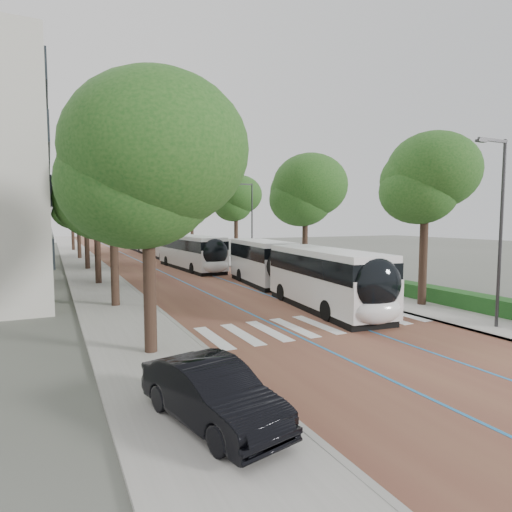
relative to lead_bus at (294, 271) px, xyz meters
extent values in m
plane|color=#51544C|center=(-2.79, -7.38, -1.63)|extent=(160.00, 160.00, 0.00)
cube|color=brown|center=(-2.79, 32.62, -1.62)|extent=(11.00, 140.00, 0.02)
cube|color=gray|center=(-10.29, 32.62, -1.57)|extent=(4.00, 140.00, 0.12)
cube|color=gray|center=(4.71, 32.62, -1.57)|extent=(4.00, 140.00, 0.12)
cube|color=gray|center=(-8.39, 32.62, -1.57)|extent=(0.20, 140.00, 0.14)
cube|color=gray|center=(2.81, 32.62, -1.57)|extent=(0.20, 140.00, 0.14)
cube|color=silver|center=(-7.59, -6.38, -1.60)|extent=(0.55, 3.60, 0.01)
cube|color=silver|center=(-6.34, -6.38, -1.60)|extent=(0.55, 3.60, 0.01)
cube|color=silver|center=(-5.09, -6.38, -1.60)|extent=(0.55, 3.60, 0.01)
cube|color=silver|center=(-3.84, -6.38, -1.60)|extent=(0.55, 3.60, 0.01)
cube|color=silver|center=(-2.59, -6.38, -1.60)|extent=(0.55, 3.60, 0.01)
cube|color=silver|center=(-1.34, -6.38, -1.60)|extent=(0.55, 3.60, 0.01)
cube|color=silver|center=(-0.09, -6.38, -1.60)|extent=(0.55, 3.60, 0.01)
cube|color=silver|center=(1.16, -6.38, -1.60)|extent=(0.55, 3.60, 0.01)
cube|color=silver|center=(2.41, -6.38, -1.60)|extent=(0.55, 3.60, 0.01)
cube|color=#2371AF|center=(-4.39, 32.62, -1.60)|extent=(0.12, 126.00, 0.01)
cube|color=#2371AF|center=(-1.19, 32.62, -1.60)|extent=(0.12, 126.00, 0.01)
cube|color=black|center=(-13.24, 20.62, 1.37)|extent=(0.12, 38.00, 1.60)
cube|color=black|center=(-13.24, 20.62, 4.57)|extent=(0.12, 38.00, 1.60)
cube|color=black|center=(-13.24, 20.62, 7.77)|extent=(0.12, 38.00, 1.60)
cube|color=black|center=(-13.24, 20.62, 10.77)|extent=(0.12, 38.00, 1.60)
cube|color=#194919|center=(6.31, -7.38, -1.11)|extent=(1.20, 14.00, 0.80)
cylinder|color=#2D2D30|center=(4.01, -10.38, 2.49)|extent=(0.14, 0.14, 8.00)
cube|color=#2D2D30|center=(3.21, -10.38, 6.39)|extent=(1.70, 0.12, 0.12)
cube|color=#2D2D30|center=(2.51, -10.38, 6.31)|extent=(0.50, 0.20, 0.10)
cylinder|color=#2D2D30|center=(4.01, 14.62, 2.49)|extent=(0.14, 0.14, 8.00)
cube|color=#2D2D30|center=(3.21, 14.62, 6.39)|extent=(1.70, 0.12, 0.12)
cube|color=#2D2D30|center=(2.51, 14.62, 6.31)|extent=(0.50, 0.20, 0.10)
cylinder|color=#2D2D30|center=(-8.89, 0.62, 2.49)|extent=(0.14, 0.14, 8.00)
cylinder|color=black|center=(-10.29, -7.38, 0.68)|extent=(0.44, 0.44, 4.62)
ellipsoid|color=#184516|center=(-10.29, -7.38, 4.88)|extent=(6.27, 6.27, 5.33)
cylinder|color=black|center=(-10.29, 1.62, 0.63)|extent=(0.44, 0.44, 4.52)
ellipsoid|color=#184516|center=(-10.29, 1.62, 4.75)|extent=(6.31, 6.31, 5.36)
cylinder|color=black|center=(-10.29, 10.62, 1.06)|extent=(0.44, 0.44, 5.38)
ellipsoid|color=#184516|center=(-10.29, 10.62, 5.95)|extent=(5.90, 5.90, 5.01)
cylinder|color=black|center=(-10.29, 20.62, 0.56)|extent=(0.44, 0.44, 4.38)
ellipsoid|color=#184516|center=(-10.29, 20.62, 4.55)|extent=(5.48, 5.48, 4.65)
cylinder|color=black|center=(-10.29, 32.62, 0.62)|extent=(0.44, 0.44, 4.50)
ellipsoid|color=#184516|center=(-10.29, 32.62, 4.71)|extent=(6.42, 6.42, 5.46)
cylinder|color=black|center=(-10.29, 47.62, 0.88)|extent=(0.44, 0.44, 5.03)
ellipsoid|color=#184516|center=(-10.29, 47.62, 5.45)|extent=(6.39, 6.39, 5.43)
cylinder|color=black|center=(4.91, -5.38, 0.77)|extent=(0.44, 0.44, 4.80)
ellipsoid|color=#184516|center=(4.91, -5.38, 5.13)|extent=(4.89, 4.89, 4.15)
cylinder|color=black|center=(4.91, 6.62, 0.79)|extent=(0.44, 0.44, 4.84)
ellipsoid|color=#184516|center=(4.91, 6.62, 5.19)|extent=(5.91, 5.91, 5.02)
cylinder|color=black|center=(4.91, 20.62, 0.78)|extent=(0.44, 0.44, 4.82)
ellipsoid|color=#184516|center=(4.91, 20.62, 5.16)|extent=(4.95, 4.95, 4.21)
cylinder|color=black|center=(4.91, 36.62, 0.62)|extent=(0.44, 0.44, 4.50)
ellipsoid|color=#184516|center=(4.91, 36.62, 4.72)|extent=(5.92, 5.92, 5.03)
cylinder|color=black|center=(0.13, 1.29, 0.15)|extent=(2.38, 1.13, 2.30)
cube|color=silver|center=(-0.39, -3.81, -0.37)|extent=(3.45, 9.57, 1.82)
cube|color=black|center=(-0.39, -3.81, 0.77)|extent=(3.47, 9.39, 0.97)
cube|color=silver|center=(-0.39, -3.81, 1.42)|extent=(3.38, 9.38, 0.31)
cube|color=black|center=(-0.39, -3.81, -1.45)|extent=(3.36, 9.19, 0.35)
cube|color=silver|center=(0.58, 5.59, -0.37)|extent=(3.28, 7.96, 1.82)
cube|color=black|center=(0.58, 5.59, 0.77)|extent=(3.31, 7.81, 0.97)
cube|color=silver|center=(0.58, 5.59, 1.42)|extent=(3.22, 7.80, 0.31)
cube|color=black|center=(0.58, 5.59, -1.45)|extent=(3.20, 7.64, 0.35)
ellipsoid|color=black|center=(-0.86, -8.32, 0.38)|extent=(2.45, 1.34, 2.28)
ellipsoid|color=silver|center=(-0.86, -8.37, -0.76)|extent=(2.44, 1.24, 1.14)
cylinder|color=black|center=(-1.75, -5.96, -1.13)|extent=(0.40, 1.03, 1.00)
cylinder|color=black|center=(0.50, -6.19, -1.13)|extent=(0.40, 1.03, 1.00)
cylinder|color=black|center=(-0.37, 7.37, -1.13)|extent=(0.40, 1.03, 1.00)
cylinder|color=black|center=(1.87, 7.14, -1.13)|extent=(0.40, 1.03, 1.00)
cylinder|color=black|center=(-1.20, -0.63, -1.13)|extent=(0.40, 1.03, 1.00)
cylinder|color=black|center=(1.05, -0.86, -1.13)|extent=(0.40, 1.03, 1.00)
cube|color=silver|center=(-1.36, 17.01, -0.37)|extent=(3.19, 12.12, 1.82)
cube|color=black|center=(-1.36, 17.01, 0.77)|extent=(3.21, 11.89, 0.97)
cube|color=silver|center=(-1.36, 17.01, 1.42)|extent=(3.12, 11.88, 0.31)
cube|color=black|center=(-1.36, 17.01, -1.45)|extent=(3.11, 11.64, 0.35)
ellipsoid|color=black|center=(-1.03, 11.17, 0.38)|extent=(2.41, 1.23, 2.28)
ellipsoid|color=silver|center=(-1.02, 11.12, -0.76)|extent=(2.40, 1.13, 1.14)
cylinder|color=black|center=(-2.28, 13.35, -1.13)|extent=(0.36, 1.02, 1.00)
cylinder|color=black|center=(-0.03, 13.48, -1.13)|extent=(0.36, 1.02, 1.00)
cylinder|color=black|center=(-2.71, 20.74, -1.13)|extent=(0.36, 1.02, 1.00)
cylinder|color=black|center=(-0.45, 20.87, -1.13)|extent=(0.36, 1.02, 1.00)
cube|color=silver|center=(-0.77, 29.80, -0.37)|extent=(2.80, 12.06, 1.82)
cube|color=black|center=(-0.77, 29.80, 0.77)|extent=(2.83, 11.82, 0.97)
cube|color=silver|center=(-0.77, 29.80, 1.42)|extent=(2.74, 11.82, 0.31)
cube|color=black|center=(-0.77, 29.80, -1.45)|extent=(2.74, 11.58, 0.35)
ellipsoid|color=black|center=(-0.92, 23.96, 0.38)|extent=(2.38, 1.16, 2.28)
ellipsoid|color=silver|center=(-0.92, 23.91, -0.76)|extent=(2.37, 1.06, 1.14)
cylinder|color=black|center=(-1.99, 26.23, -1.13)|extent=(0.32, 1.01, 1.00)
cylinder|color=black|center=(0.26, 26.18, -1.13)|extent=(0.32, 1.01, 1.00)
cylinder|color=black|center=(-1.81, 33.63, -1.13)|extent=(0.32, 1.01, 1.00)
cylinder|color=black|center=(0.45, 33.57, -1.13)|extent=(0.32, 1.01, 1.00)
cube|color=silver|center=(-0.96, 42.30, -0.37)|extent=(2.57, 12.01, 1.82)
cube|color=black|center=(-0.96, 42.30, 0.77)|extent=(2.61, 11.77, 0.97)
cube|color=silver|center=(-0.96, 42.30, 1.42)|extent=(2.52, 11.77, 0.31)
cube|color=black|center=(-0.96, 42.30, -1.45)|extent=(2.51, 11.53, 0.35)
ellipsoid|color=black|center=(-0.99, 36.45, 0.38)|extent=(2.36, 1.11, 2.28)
ellipsoid|color=silver|center=(-0.99, 36.40, -0.76)|extent=(2.36, 1.01, 1.14)
cylinder|color=black|center=(-2.11, 38.70, -1.13)|extent=(0.31, 1.00, 1.00)
cylinder|color=black|center=(0.15, 38.69, -1.13)|extent=(0.31, 1.00, 1.00)
cylinder|color=black|center=(-2.07, 46.10, -1.13)|extent=(0.31, 1.00, 1.00)
cylinder|color=black|center=(0.19, 46.09, -1.13)|extent=(0.31, 1.00, 1.00)
imported|color=black|center=(-10.16, -13.36, -0.79)|extent=(2.47, 4.58, 1.43)
camera|label=1|loc=(-13.35, -22.30, 3.17)|focal=30.00mm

